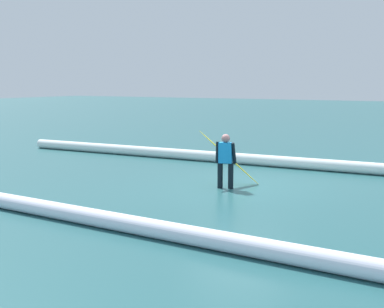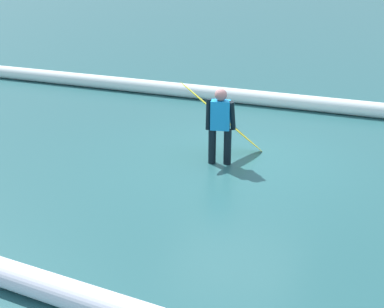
% 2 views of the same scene
% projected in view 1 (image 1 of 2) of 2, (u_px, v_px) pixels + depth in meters
% --- Properties ---
extents(ground_plane, '(128.74, 128.74, 0.00)m').
position_uv_depth(ground_plane, '(239.00, 187.00, 14.29)').
color(ground_plane, '#24585B').
extents(surfer, '(0.51, 0.30, 1.41)m').
position_uv_depth(surfer, '(226.00, 158.00, 13.98)').
color(surfer, black).
rests_on(surfer, ground_plane).
extents(surfboard, '(1.51, 1.18, 1.50)m').
position_uv_depth(surfboard, '(229.00, 158.00, 14.41)').
color(surfboard, yellow).
rests_on(surfboard, ground_plane).
extents(wave_crest_foreground, '(23.03, 0.96, 0.36)m').
position_uv_depth(wave_crest_foreground, '(313.00, 164.00, 16.97)').
color(wave_crest_foreground, white).
rests_on(wave_crest_foreground, ground_plane).
extents(wave_crest_midground, '(18.53, 1.21, 0.34)m').
position_uv_depth(wave_crest_midground, '(227.00, 242.00, 8.81)').
color(wave_crest_midground, white).
rests_on(wave_crest_midground, ground_plane).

